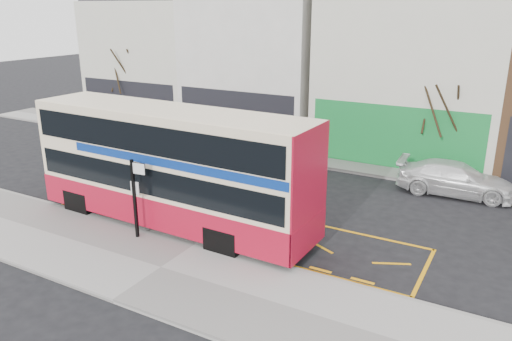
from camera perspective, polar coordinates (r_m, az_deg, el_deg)
The scene contains 15 objects.
ground at distance 17.34m, azimuth -5.91°, elevation -8.10°, with size 120.00×120.00×0.00m, color black.
pavement at distance 15.71m, azimuth -10.81°, elevation -11.01°, with size 40.00×4.00×0.15m, color #9A9792.
kerb at distance 17.03m, azimuth -6.65°, elevation -8.35°, with size 40.00×0.15×0.15m, color gray.
far_pavement at distance 26.43m, azimuth 7.83°, elevation 1.36°, with size 50.00×3.00×0.15m, color #9A9792.
road_markings at distance 18.53m, azimuth -3.07°, elevation -6.20°, with size 14.00×3.40×0.01m, color orange, non-canonical shape.
terrace_far_left at distance 35.79m, azimuth -10.32°, elevation 13.39°, with size 8.00×8.01×10.80m.
terrace_left at distance 31.32m, azimuth 1.40°, elevation 13.93°, with size 8.00×8.01×11.80m.
terrace_green_shop at distance 28.29m, azimuth 18.11°, elevation 12.09°, with size 9.00×8.01×11.30m.
double_decker_bus at distance 17.91m, azimuth -9.57°, elevation 0.47°, with size 10.91×2.77×4.33m.
bus_stop_post at distance 17.07m, azimuth -13.60°, elevation -2.30°, with size 0.69×0.13×2.77m.
car_silver at distance 29.08m, azimuth -8.13°, elevation 4.21°, with size 1.69×4.19×1.43m, color #A3A2A7.
car_grey at distance 24.70m, azimuth 1.90°, elevation 1.77°, with size 1.42×4.07×1.34m, color #424249.
car_white at distance 22.85m, azimuth 21.83°, elevation -0.88°, with size 1.95×4.80×1.39m, color silver.
street_tree_left at distance 33.65m, azimuth -14.55°, elevation 12.31°, with size 3.07×3.07×6.63m.
street_tree_right at distance 24.52m, azimuth 20.67°, elevation 8.12°, with size 2.61×2.61×5.64m.
Camera 1 is at (9.09, -12.63, 7.66)m, focal length 35.00 mm.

